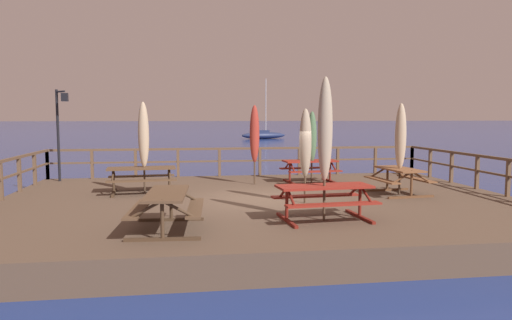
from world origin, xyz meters
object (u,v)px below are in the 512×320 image
patio_umbrella_tall_mid_left (312,138)px  patio_umbrella_tall_mid_right (255,134)px  picnic_table_front_left (142,174)px  picnic_table_mid_right (310,166)px  patio_umbrella_short_mid (144,135)px  lamp_post_hooked (60,121)px  sailboat_distant (264,135)px  patio_umbrella_tall_back_right (401,137)px  picnic_table_front_right (324,194)px  patio_umbrella_tall_back_left (305,143)px  picnic_table_back_right (167,202)px  picnic_table_mid_centre (399,176)px  patio_umbrella_short_front (325,130)px

patio_umbrella_tall_mid_left → patio_umbrella_tall_mid_right: bearing=-175.8°
picnic_table_front_left → picnic_table_mid_right: (5.54, 1.48, -0.00)m
patio_umbrella_short_mid → lamp_post_hooked: size_ratio=0.84×
sailboat_distant → picnic_table_front_left: bearing=-103.6°
picnic_table_front_left → patio_umbrella_tall_back_right: 7.67m
picnic_table_mid_right → picnic_table_front_right: bearing=-101.9°
picnic_table_front_left → patio_umbrella_tall_back_left: patio_umbrella_tall_back_left is taller
patio_umbrella_tall_back_right → picnic_table_front_left: bearing=169.6°
patio_umbrella_tall_back_right → patio_umbrella_tall_mid_right: bearing=146.0°
picnic_table_front_left → patio_umbrella_tall_mid_left: (5.57, 1.41, 0.99)m
patio_umbrella_short_mid → patio_umbrella_tall_back_right: patio_umbrella_short_mid is taller
picnic_table_front_right → patio_umbrella_tall_mid_left: size_ratio=0.89×
picnic_table_back_right → patio_umbrella_tall_back_left: 4.39m
picnic_table_back_right → patio_umbrella_tall_mid_left: patio_umbrella_tall_mid_left is taller
picnic_table_front_left → picnic_table_back_right: size_ratio=0.99×
picnic_table_mid_centre → sailboat_distant: (3.72, 47.61, -0.65)m
picnic_table_front_left → patio_umbrella_short_mid: (0.08, 0.05, 1.16)m
picnic_table_front_right → picnic_table_back_right: size_ratio=1.03×
picnic_table_front_right → patio_umbrella_short_mid: size_ratio=0.80×
patio_umbrella_short_mid → picnic_table_front_left: bearing=-146.0°
picnic_table_front_right → picnic_table_mid_right: (1.22, 5.82, -0.01)m
picnic_table_mid_right → lamp_post_hooked: lamp_post_hooked is taller
lamp_post_hooked → patio_umbrella_short_front: bearing=-45.3°
sailboat_distant → patio_umbrella_tall_mid_right: bearing=-99.6°
picnic_table_mid_centre → patio_umbrella_tall_mid_right: size_ratio=0.69×
picnic_table_front_left → patio_umbrella_tall_mid_left: bearing=14.2°
picnic_table_front_right → picnic_table_mid_right: bearing=78.1°
patio_umbrella_tall_mid_left → patio_umbrella_short_mid: bearing=-166.1°
picnic_table_front_left → patio_umbrella_tall_mid_left: 5.83m
picnic_table_mid_right → picnic_table_back_right: (-4.60, -6.29, 0.01)m
picnic_table_mid_right → picnic_table_front_left: bearing=-165.1°
picnic_table_front_left → patio_umbrella_short_front: (4.29, -4.42, 1.42)m
patio_umbrella_tall_mid_left → picnic_table_back_right: bearing=-126.7°
patio_umbrella_tall_mid_left → sailboat_distant: bearing=82.9°
picnic_table_back_right → patio_umbrella_tall_mid_left: 7.82m
picnic_table_back_right → patio_umbrella_tall_back_right: 7.47m
picnic_table_front_right → patio_umbrella_tall_back_left: size_ratio=0.88×
picnic_table_front_right → patio_umbrella_tall_mid_right: (-0.74, 5.61, 1.12)m
picnic_table_front_left → picnic_table_mid_centre: bearing=-10.2°
picnic_table_back_right → patio_umbrella_tall_mid_right: (2.64, 6.08, 1.12)m
picnic_table_back_right → sailboat_distant: bearing=78.7°
patio_umbrella_tall_back_right → patio_umbrella_tall_back_left: size_ratio=1.07×
picnic_table_back_right → patio_umbrella_short_mid: size_ratio=0.78×
patio_umbrella_short_mid → sailboat_distant: bearing=76.5°
patio_umbrella_short_front → sailboat_distant: 51.20m
patio_umbrella_short_front → lamp_post_hooked: lamp_post_hooked is taller
patio_umbrella_short_front → lamp_post_hooked: size_ratio=0.97×
patio_umbrella_tall_back_left → patio_umbrella_short_mid: bearing=151.3°
picnic_table_back_right → patio_umbrella_tall_mid_right: size_ratio=0.80×
patio_umbrella_tall_mid_right → patio_umbrella_tall_mid_left: bearing=4.2°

